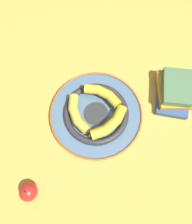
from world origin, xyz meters
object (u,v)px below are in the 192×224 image
Objects in this scene: decorative_bowl at (96,114)px; book_stack at (175,90)px; apple at (28,192)px; banana_a at (109,124)px; banana_c at (77,113)px; banana_b at (103,94)px.

decorative_bowl is 0.34m from book_stack.
decorative_bowl is 0.38m from apple.
apple is (0.38, 0.04, 0.02)m from decorative_bowl.
banana_a is 0.81× the size of book_stack.
book_stack is at bearing -14.06° from banana_a.
book_stack is (-0.36, 0.21, -0.02)m from banana_c.
banana_a is (0.01, 0.08, 0.04)m from decorative_bowl.
decorative_bowl is 4.90× the size of apple.
banana_b is 0.71× the size of book_stack.
decorative_bowl is at bearing 110.46° from book_stack.
book_stack is at bearing 169.23° from apple.
banana_a is at bearing 85.73° from decorative_bowl.
banana_c is at bearing 109.05° from book_stack.
banana_a reaches higher than banana_c.
banana_c is 0.70× the size of book_stack.
decorative_bowl is 0.09m from banana_a.
banana_c is (0.13, -0.02, -0.00)m from banana_b.
banana_b is 1.01× the size of banana_c.
banana_b is 0.30m from book_stack.
banana_a is 0.38m from apple.
banana_b is 0.13m from banana_c.
book_stack is at bearing 150.52° from decorative_bowl.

